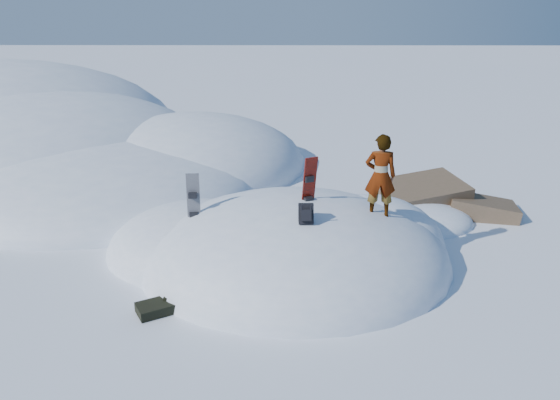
{
  "coord_description": "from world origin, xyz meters",
  "views": [
    {
      "loc": [
        -0.24,
        -11.1,
        5.64
      ],
      "look_at": [
        -0.33,
        0.3,
        1.4
      ],
      "focal_mm": 35.0,
      "sensor_mm": 36.0,
      "label": 1
    }
  ],
  "objects_px": {
    "snowboard_red": "(309,191)",
    "backpack": "(306,214)",
    "person": "(380,176)",
    "snowboard_dark": "(194,207)"
  },
  "relations": [
    {
      "from": "backpack",
      "to": "person",
      "type": "relative_size",
      "value": 0.28
    },
    {
      "from": "snowboard_red",
      "to": "snowboard_dark",
      "type": "bearing_deg",
      "value": 154.02
    },
    {
      "from": "snowboard_red",
      "to": "backpack",
      "type": "height_order",
      "value": "snowboard_red"
    },
    {
      "from": "snowboard_dark",
      "to": "backpack",
      "type": "height_order",
      "value": "snowboard_dark"
    },
    {
      "from": "snowboard_red",
      "to": "person",
      "type": "distance_m",
      "value": 1.57
    },
    {
      "from": "person",
      "to": "snowboard_dark",
      "type": "bearing_deg",
      "value": 1.67
    },
    {
      "from": "backpack",
      "to": "person",
      "type": "distance_m",
      "value": 1.88
    },
    {
      "from": "snowboard_dark",
      "to": "backpack",
      "type": "relative_size",
      "value": 3.06
    },
    {
      "from": "snowboard_dark",
      "to": "snowboard_red",
      "type": "bearing_deg",
      "value": -3.13
    },
    {
      "from": "snowboard_red",
      "to": "snowboard_dark",
      "type": "relative_size",
      "value": 1.06
    }
  ]
}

